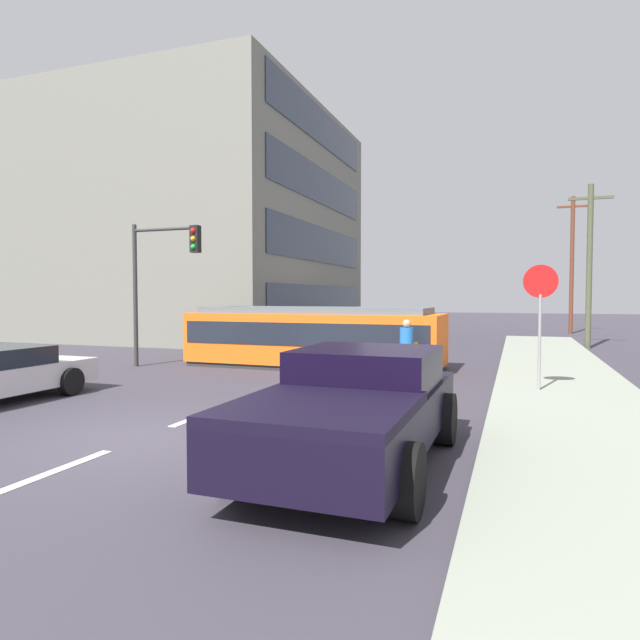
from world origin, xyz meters
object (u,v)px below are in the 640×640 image
object	(u,v)px
pickup_truck_parked	(357,407)
parked_sedan_mid	(237,336)
streetcar_tram	(314,336)
parked_sedan_furthest	(342,322)
parked_sedan_far	(306,328)
traffic_light_mast	(161,267)
pedestrian_crossing	(407,346)
stop_sign	(540,301)
utility_pole_mid	(589,263)
city_bus	(368,324)
utility_pole_far	(572,262)

from	to	relation	value
pickup_truck_parked	parked_sedan_mid	bearing A→B (deg)	124.29
streetcar_tram	parked_sedan_furthest	world-z (taller)	streetcar_tram
parked_sedan_far	traffic_light_mast	bearing A→B (deg)	-90.98
pedestrian_crossing	parked_sedan_furthest	bearing A→B (deg)	112.42
pickup_truck_parked	stop_sign	xyz separation A→B (m)	(2.54, 6.36, 1.40)
parked_sedan_mid	traffic_light_mast	size ratio (longest dim) A/B	0.90
streetcar_tram	utility_pole_mid	size ratio (longest dim) A/B	1.16
city_bus	pedestrian_crossing	distance (m)	10.25
parked_sedan_mid	traffic_light_mast	bearing A→B (deg)	-85.85
parked_sedan_mid	pickup_truck_parked	bearing A→B (deg)	-55.71
utility_pole_mid	pickup_truck_parked	bearing A→B (deg)	-104.52
streetcar_tram	stop_sign	xyz separation A→B (m)	(6.67, -3.02, 1.19)
parked_sedan_far	parked_sedan_furthest	bearing A→B (deg)	91.02
parked_sedan_far	traffic_light_mast	size ratio (longest dim) A/B	0.90
parked_sedan_far	traffic_light_mast	world-z (taller)	traffic_light_mast
pedestrian_crossing	traffic_light_mast	size ratio (longest dim) A/B	0.36
parked_sedan_mid	streetcar_tram	bearing A→B (deg)	-38.61
parked_sedan_far	utility_pole_mid	world-z (taller)	utility_pole_mid
city_bus	stop_sign	distance (m)	12.79
parked_sedan_mid	parked_sedan_far	world-z (taller)	same
utility_pole_mid	streetcar_tram	bearing A→B (deg)	-132.73
parked_sedan_mid	utility_pole_mid	xyz separation A→B (m)	(14.08, 5.91, 3.12)
parked_sedan_furthest	parked_sedan_mid	bearing A→B (deg)	-92.20
parked_sedan_furthest	utility_pole_mid	size ratio (longest dim) A/B	0.56
pickup_truck_parked	streetcar_tram	bearing A→B (deg)	113.79
traffic_light_mast	parked_sedan_furthest	bearing A→B (deg)	89.73
pickup_truck_parked	city_bus	bearing A→B (deg)	104.28
pickup_truck_parked	traffic_light_mast	size ratio (longest dim) A/B	1.09
streetcar_tram	traffic_light_mast	bearing A→B (deg)	-158.58
pickup_truck_parked	parked_sedan_furthest	distance (m)	27.86
parked_sedan_furthest	pedestrian_crossing	bearing A→B (deg)	-67.58
pickup_truck_parked	parked_sedan_furthest	size ratio (longest dim) A/B	1.25
stop_sign	traffic_light_mast	size ratio (longest dim) A/B	0.62
pedestrian_crossing	parked_sedan_mid	world-z (taller)	pedestrian_crossing
streetcar_tram	pedestrian_crossing	bearing A→B (deg)	-29.26
parked_sedan_furthest	utility_pole_mid	distance (m)	15.70
pedestrian_crossing	traffic_light_mast	xyz separation A→B (m)	(-7.94, 0.12, 2.30)
traffic_light_mast	utility_pole_far	distance (m)	25.78
parked_sedan_mid	parked_sedan_far	size ratio (longest dim) A/B	1.00
parked_sedan_far	streetcar_tram	bearing A→B (deg)	-67.36
pedestrian_crossing	utility_pole_mid	bearing A→B (deg)	64.06
utility_pole_mid	utility_pole_far	world-z (taller)	utility_pole_far
parked_sedan_far	stop_sign	distance (m)	17.43
parked_sedan_furthest	stop_sign	xyz separation A→B (m)	(11.13, -20.14, 1.57)
parked_sedan_furthest	traffic_light_mast	bearing A→B (deg)	-90.27
streetcar_tram	city_bus	xyz separation A→B (m)	(-0.21, 7.69, 0.00)
pedestrian_crossing	utility_pole_mid	size ratio (longest dim) A/B	0.23
parked_sedan_furthest	pickup_truck_parked	bearing A→B (deg)	-72.04
traffic_light_mast	parked_sedan_far	bearing A→B (deg)	89.02
streetcar_tram	parked_sedan_furthest	bearing A→B (deg)	104.59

